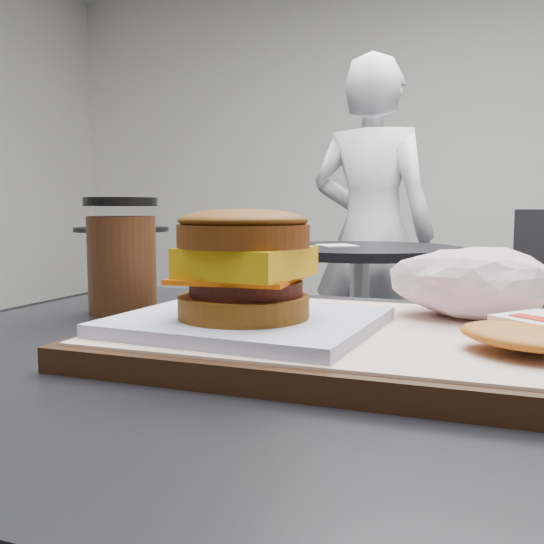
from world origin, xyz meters
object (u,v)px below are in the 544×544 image
at_px(crumpled_wrapper, 473,282).
at_px(patron, 371,235).
at_px(serving_tray, 356,339).
at_px(breakfast_sandwich, 246,279).
at_px(neighbor_table, 359,302).
at_px(coffee_cup, 122,259).
at_px(neighbor_chair, 536,328).

xyz_separation_m(crumpled_wrapper, patron, (-0.51, 2.14, -0.05)).
xyz_separation_m(serving_tray, crumpled_wrapper, (0.08, 0.08, 0.04)).
xyz_separation_m(breakfast_sandwich, neighbor_table, (-0.28, 1.68, -0.28)).
distance_m(crumpled_wrapper, coffee_cup, 0.36).
relative_size(breakfast_sandwich, crumpled_wrapper, 1.47).
relative_size(breakfast_sandwich, neighbor_table, 0.27).
relative_size(breakfast_sandwich, neighbor_chair, 0.23).
height_order(serving_tray, neighbor_chair, neighbor_chair).
xyz_separation_m(serving_tray, neighbor_chair, (0.22, 1.56, -0.27)).
xyz_separation_m(crumpled_wrapper, neighbor_chair, (0.14, 1.49, -0.31)).
distance_m(serving_tray, breakfast_sandwich, 0.10).
height_order(breakfast_sandwich, patron, patron).
distance_m(breakfast_sandwich, coffee_cup, 0.24).
bearing_deg(neighbor_table, breakfast_sandwich, -80.70).
bearing_deg(crumpled_wrapper, serving_tray, -137.62).
relative_size(crumpled_wrapper, coffee_cup, 1.10).
bearing_deg(coffee_cup, serving_tray, -17.63).
bearing_deg(neighbor_table, crumpled_wrapper, -74.42).
relative_size(serving_tray, neighbor_chair, 0.43).
bearing_deg(neighbor_chair, patron, 135.13).
relative_size(coffee_cup, patron, 0.08).
distance_m(breakfast_sandwich, patron, 2.28).
bearing_deg(serving_tray, coffee_cup, 162.37).
distance_m(neighbor_table, neighbor_chair, 0.58).
bearing_deg(crumpled_wrapper, breakfast_sandwich, -143.64).
distance_m(serving_tray, patron, 2.25).
bearing_deg(neighbor_table, coffee_cup, -87.21).
height_order(serving_tray, breakfast_sandwich, breakfast_sandwich).
distance_m(serving_tray, coffee_cup, 0.29).
xyz_separation_m(crumpled_wrapper, neighbor_table, (-0.44, 1.56, -0.27)).
relative_size(serving_tray, patron, 0.25).
distance_m(breakfast_sandwich, crumpled_wrapper, 0.20).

